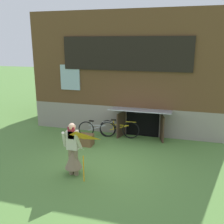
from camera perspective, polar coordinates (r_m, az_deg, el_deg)
ground_plane at (r=8.74m, az=-1.82°, el=-11.33°), size 60.00×60.00×0.00m
log_house at (r=13.40m, az=5.56°, el=9.45°), size 8.54×6.47×5.16m
person at (r=7.89m, az=-8.59°, el=-9.02°), size 0.61×0.52×1.63m
kite at (r=7.10m, az=-7.90°, el=-6.96°), size 0.76×0.85×1.48m
bicycle_yellow at (r=10.87m, az=1.59°, el=-3.73°), size 1.71×0.12×0.78m
bicycle_silver at (r=10.98m, az=-3.38°, el=-3.71°), size 1.54×0.38×0.72m
wooden_crate at (r=10.17m, az=-5.73°, el=-6.12°), size 0.53×0.45×0.43m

